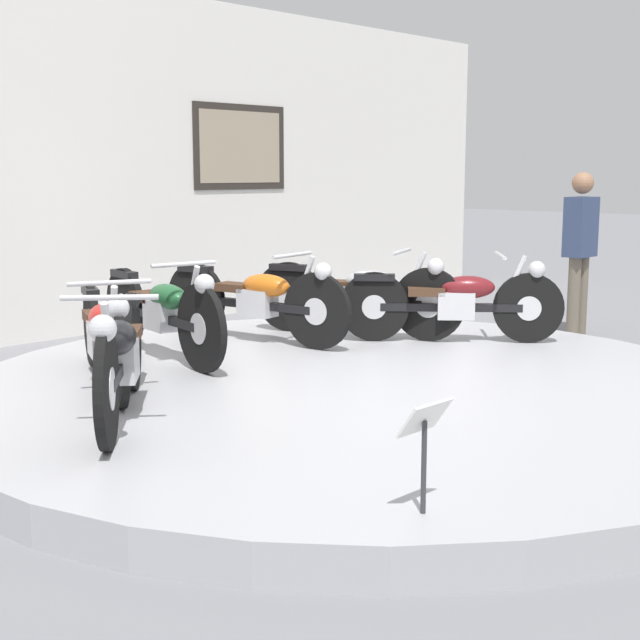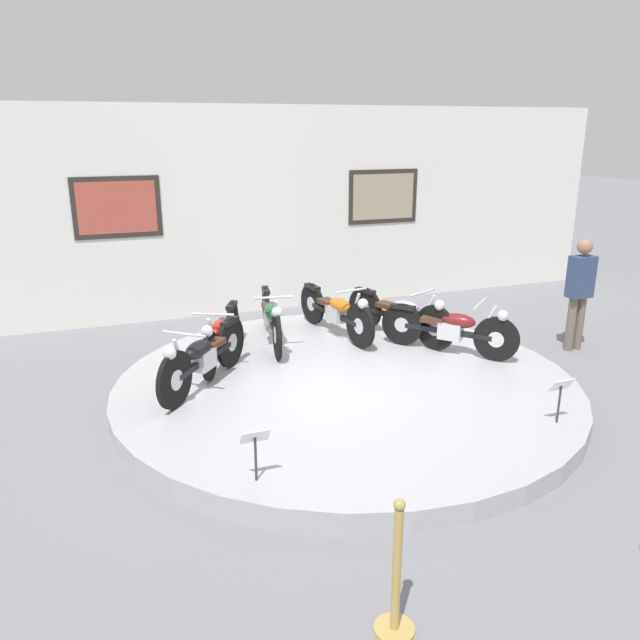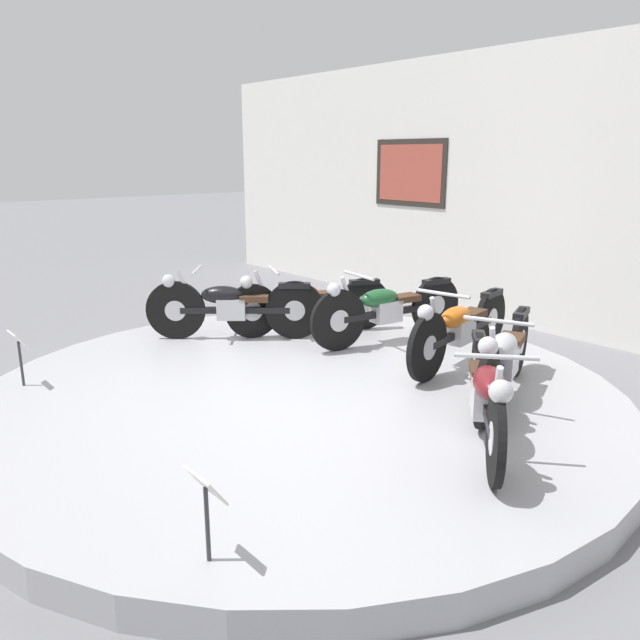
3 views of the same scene
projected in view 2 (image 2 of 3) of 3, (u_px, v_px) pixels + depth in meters
ground_plane at (346, 394)px, 7.91m from camera, size 60.00×60.00×0.00m
display_platform at (346, 387)px, 7.88m from camera, size 5.75×5.75×0.22m
back_wall at (258, 211)px, 11.10m from camera, size 14.00×0.22×3.62m
motorcycle_black at (203, 356)px, 7.50m from camera, size 1.33×1.59×0.81m
motorcycle_red at (221, 334)px, 8.33m from camera, size 0.87×1.82×0.79m
motorcycle_green at (271, 317)px, 9.02m from camera, size 0.54×2.00×0.81m
motorcycle_orange at (336, 311)px, 9.36m from camera, size 0.56×1.98×0.80m
motorcycle_silver at (400, 314)px, 9.21m from camera, size 0.83×1.87×0.80m
motorcycle_maroon at (451, 327)px, 8.63m from camera, size 1.33×1.52×0.78m
info_placard_front_left at (255, 443)px, 5.49m from camera, size 0.26×0.11×0.51m
info_placard_front_centre at (561, 391)px, 6.58m from camera, size 0.26×0.11×0.51m
visitor_standing at (580, 288)px, 9.24m from camera, size 0.36×0.22×1.70m
stanchion_post_left_of_entry at (396, 589)px, 4.10m from camera, size 0.28×0.28×1.02m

